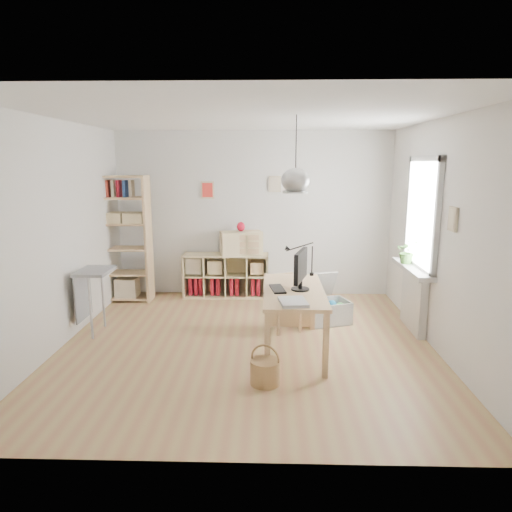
{
  "coord_description": "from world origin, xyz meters",
  "views": [
    {
      "loc": [
        0.26,
        -5.26,
        2.2
      ],
      "look_at": [
        0.1,
        0.3,
        1.05
      ],
      "focal_mm": 32.0,
      "sensor_mm": 36.0,
      "label": 1
    }
  ],
  "objects_px": {
    "tall_bookshelf": "(124,234)",
    "storage_chest": "(325,307)",
    "desk": "(293,297)",
    "drawer_chest": "(241,243)",
    "chair": "(283,299)",
    "monitor": "(301,268)",
    "cube_shelf": "(225,278)"
  },
  "relations": [
    {
      "from": "tall_bookshelf",
      "to": "storage_chest",
      "type": "relative_size",
      "value": 2.37
    },
    {
      "from": "desk",
      "to": "cube_shelf",
      "type": "bearing_deg",
      "value": 114.61
    },
    {
      "from": "chair",
      "to": "storage_chest",
      "type": "relative_size",
      "value": 0.88
    },
    {
      "from": "desk",
      "to": "storage_chest",
      "type": "distance_m",
      "value": 1.23
    },
    {
      "from": "desk",
      "to": "cube_shelf",
      "type": "relative_size",
      "value": 1.07
    },
    {
      "from": "cube_shelf",
      "to": "drawer_chest",
      "type": "xyz_separation_m",
      "value": [
        0.28,
        -0.04,
        0.61
      ]
    },
    {
      "from": "cube_shelf",
      "to": "chair",
      "type": "relative_size",
      "value": 1.89
    },
    {
      "from": "chair",
      "to": "storage_chest",
      "type": "distance_m",
      "value": 0.71
    },
    {
      "from": "tall_bookshelf",
      "to": "monitor",
      "type": "distance_m",
      "value": 3.31
    },
    {
      "from": "desk",
      "to": "drawer_chest",
      "type": "distance_m",
      "value": 2.33
    },
    {
      "from": "tall_bookshelf",
      "to": "chair",
      "type": "relative_size",
      "value": 2.7
    },
    {
      "from": "cube_shelf",
      "to": "storage_chest",
      "type": "distance_m",
      "value": 1.94
    },
    {
      "from": "desk",
      "to": "tall_bookshelf",
      "type": "bearing_deg",
      "value": 142.99
    },
    {
      "from": "cube_shelf",
      "to": "chair",
      "type": "distance_m",
      "value": 1.79
    },
    {
      "from": "tall_bookshelf",
      "to": "storage_chest",
      "type": "bearing_deg",
      "value": -16.64
    },
    {
      "from": "desk",
      "to": "cube_shelf",
      "type": "distance_m",
      "value": 2.48
    },
    {
      "from": "chair",
      "to": "monitor",
      "type": "height_order",
      "value": "monitor"
    },
    {
      "from": "desk",
      "to": "chair",
      "type": "height_order",
      "value": "desk"
    },
    {
      "from": "storage_chest",
      "to": "drawer_chest",
      "type": "relative_size",
      "value": 1.28
    },
    {
      "from": "storage_chest",
      "to": "chair",
      "type": "bearing_deg",
      "value": -170.02
    },
    {
      "from": "storage_chest",
      "to": "cube_shelf",
      "type": "bearing_deg",
      "value": 123.18
    },
    {
      "from": "tall_bookshelf",
      "to": "drawer_chest",
      "type": "distance_m",
      "value": 1.87
    },
    {
      "from": "chair",
      "to": "drawer_chest",
      "type": "relative_size",
      "value": 1.12
    },
    {
      "from": "cube_shelf",
      "to": "tall_bookshelf",
      "type": "distance_m",
      "value": 1.77
    },
    {
      "from": "desk",
      "to": "storage_chest",
      "type": "relative_size",
      "value": 1.78
    },
    {
      "from": "chair",
      "to": "drawer_chest",
      "type": "distance_m",
      "value": 1.69
    },
    {
      "from": "tall_bookshelf",
      "to": "chair",
      "type": "bearing_deg",
      "value": -26.54
    },
    {
      "from": "storage_chest",
      "to": "monitor",
      "type": "height_order",
      "value": "monitor"
    },
    {
      "from": "desk",
      "to": "cube_shelf",
      "type": "height_order",
      "value": "desk"
    },
    {
      "from": "desk",
      "to": "tall_bookshelf",
      "type": "height_order",
      "value": "tall_bookshelf"
    },
    {
      "from": "chair",
      "to": "monitor",
      "type": "distance_m",
      "value": 0.95
    },
    {
      "from": "drawer_chest",
      "to": "chair",
      "type": "bearing_deg",
      "value": -82.06
    }
  ]
}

